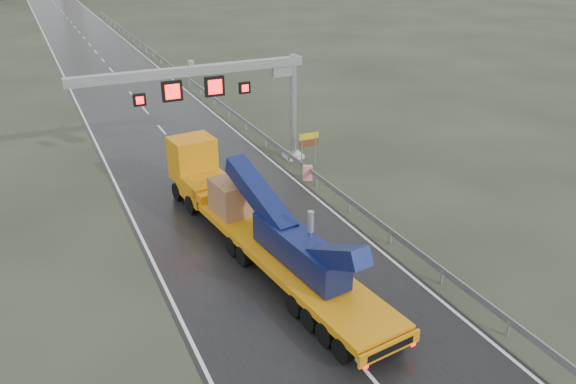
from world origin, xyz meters
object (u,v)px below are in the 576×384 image
heavy_haul_truck (246,211)px  striped_barrier (308,173)px  sign_gantry (225,86)px  exit_sign_pair (309,143)px

heavy_haul_truck → striped_barrier: heavy_haul_truck is taller
sign_gantry → heavy_haul_truck: bearing=-104.5°
heavy_haul_truck → sign_gantry: bearing=69.0°
heavy_haul_truck → exit_sign_pair: size_ratio=7.73×
heavy_haul_truck → striped_barrier: bearing=34.7°
exit_sign_pair → sign_gantry: bearing=158.2°
sign_gantry → heavy_haul_truck: (-2.47, -9.59, -3.92)m
sign_gantry → striped_barrier: 7.57m
sign_gantry → exit_sign_pair: sign_gantry is taller
exit_sign_pair → striped_barrier: size_ratio=2.44×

